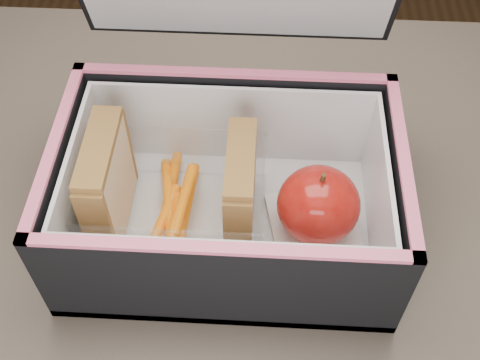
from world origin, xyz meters
name	(u,v)px	position (x,y,z in m)	size (l,w,h in m)	color
kitchen_table	(243,328)	(0.00, 0.00, 0.66)	(1.20, 0.80, 0.75)	brown
lunch_bag	(228,184)	(-0.02, 0.06, 0.82)	(0.30, 0.26, 0.29)	black
plastic_tub	(176,200)	(-0.07, 0.06, 0.80)	(0.16, 0.12, 0.07)	white
sandwich_left	(108,183)	(-0.12, 0.06, 0.82)	(0.03, 0.09, 0.10)	#D9BA89
sandwich_right	(240,191)	(-0.01, 0.06, 0.81)	(0.02, 0.09, 0.10)	#D9BA89
carrot_sticks	(176,205)	(-0.07, 0.06, 0.78)	(0.04, 0.14, 0.03)	#FB7100
paper_napkin	(314,226)	(0.06, 0.05, 0.77)	(0.08, 0.08, 0.01)	white
red_apple	(318,205)	(0.06, 0.05, 0.81)	(0.08, 0.08, 0.08)	#890A04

